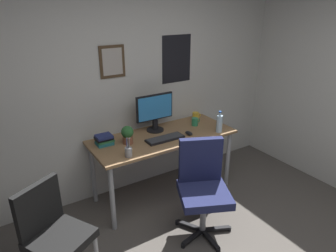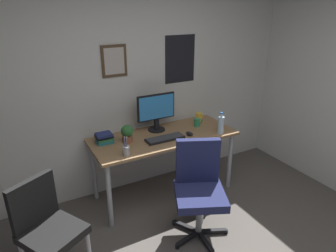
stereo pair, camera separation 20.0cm
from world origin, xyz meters
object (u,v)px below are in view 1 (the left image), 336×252
(office_chair, at_px, (203,184))
(keyboard, at_px, (165,139))
(side_chair, at_px, (53,230))
(coffee_mug_far, at_px, (195,122))
(coffee_mug_near, at_px, (196,116))
(water_bottle, at_px, (219,123))
(monitor, at_px, (155,111))
(book_stack_left, at_px, (104,140))
(computer_mouse, at_px, (189,133))
(potted_plant, at_px, (127,134))
(pen_cup, at_px, (128,151))

(office_chair, xyz_separation_m, keyboard, (-0.03, 0.63, 0.24))
(side_chair, distance_m, coffee_mug_far, 1.99)
(coffee_mug_near, bearing_deg, water_bottle, -90.19)
(monitor, height_order, book_stack_left, monitor)
(office_chair, xyz_separation_m, coffee_mug_far, (0.49, 0.79, 0.28))
(side_chair, distance_m, book_stack_left, 1.08)
(monitor, bearing_deg, computer_mouse, -49.81)
(coffee_mug_near, bearing_deg, monitor, -178.72)
(water_bottle, distance_m, potted_plant, 1.06)
(office_chair, height_order, keyboard, office_chair)
(monitor, relative_size, coffee_mug_far, 4.01)
(monitor, height_order, pen_cup, monitor)
(office_chair, bearing_deg, computer_mouse, 66.15)
(computer_mouse, height_order, water_bottle, water_bottle)
(side_chair, xyz_separation_m, keyboard, (1.33, 0.49, 0.27))
(side_chair, xyz_separation_m, computer_mouse, (1.63, 0.47, 0.27))
(office_chair, relative_size, pen_cup, 4.75)
(computer_mouse, height_order, coffee_mug_far, coffee_mug_far)
(water_bottle, bearing_deg, office_chair, -141.54)
(water_bottle, xyz_separation_m, pen_cup, (-1.14, 0.01, -0.05))
(water_bottle, bearing_deg, coffee_mug_near, 89.81)
(side_chair, distance_m, coffee_mug_near, 2.15)
(keyboard, bearing_deg, monitor, 82.35)
(coffee_mug_near, bearing_deg, potted_plant, -170.96)
(office_chair, height_order, potted_plant, potted_plant)
(pen_cup, relative_size, book_stack_left, 1.11)
(water_bottle, bearing_deg, side_chair, -170.11)
(coffee_mug_near, distance_m, pen_cup, 1.23)
(potted_plant, bearing_deg, pen_cup, -113.57)
(coffee_mug_near, height_order, potted_plant, potted_plant)
(computer_mouse, bearing_deg, side_chair, -164.03)
(coffee_mug_near, bearing_deg, computer_mouse, -136.45)
(side_chair, xyz_separation_m, coffee_mug_near, (1.97, 0.79, 0.31))
(pen_cup, distance_m, book_stack_left, 0.40)
(office_chair, bearing_deg, book_stack_left, 126.11)
(monitor, distance_m, coffee_mug_near, 0.63)
(side_chair, height_order, pen_cup, pen_cup)
(coffee_mug_near, distance_m, coffee_mug_far, 0.18)
(office_chair, height_order, water_bottle, water_bottle)
(side_chair, height_order, coffee_mug_far, side_chair)
(keyboard, height_order, coffee_mug_near, coffee_mug_near)
(office_chair, distance_m, water_bottle, 0.84)
(office_chair, height_order, monitor, monitor)
(side_chair, relative_size, computer_mouse, 7.95)
(computer_mouse, relative_size, coffee_mug_far, 0.96)
(keyboard, xyz_separation_m, computer_mouse, (0.30, -0.03, 0.01))
(monitor, xyz_separation_m, computer_mouse, (0.26, -0.31, -0.22))
(keyboard, relative_size, computer_mouse, 3.91)
(pen_cup, bearing_deg, monitor, 38.29)
(water_bottle, xyz_separation_m, coffee_mug_far, (-0.11, 0.31, -0.06))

